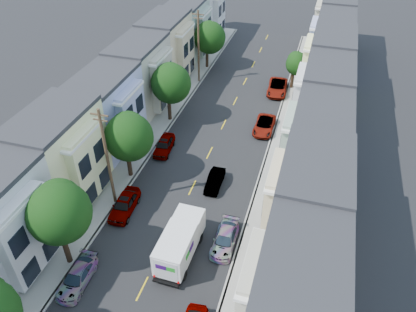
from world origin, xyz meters
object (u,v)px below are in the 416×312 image
at_px(parked_left_b, 77,277).
at_px(utility_pole_near, 107,159).
at_px(tree_c, 128,137).
at_px(parked_right_c, 264,126).
at_px(utility_pole_far, 199,47).
at_px(fedex_truck, 180,242).
at_px(parked_left_c, 124,205).
at_px(parked_left_d, 164,145).
at_px(parked_right_d, 277,88).
at_px(tree_b, 58,213).
at_px(parked_right_b, 225,239).
at_px(tree_far_r, 297,64).
at_px(tree_d, 170,84).
at_px(lead_sedan, 215,181).
at_px(tree_e, 209,38).

bearing_deg(parked_left_b, utility_pole_near, 96.51).
bearing_deg(tree_c, utility_pole_near, -89.97).
bearing_deg(parked_right_c, utility_pole_far, 138.48).
height_order(fedex_truck, parked_left_c, fedex_truck).
distance_m(utility_pole_far, parked_left_d, 17.60).
bearing_deg(parked_left_d, parked_right_c, 30.25).
distance_m(utility_pole_far, parked_right_c, 15.57).
xyz_separation_m(fedex_truck, parked_right_d, (3.17, 30.16, -0.89)).
distance_m(tree_b, parked_right_d, 35.48).
relative_size(parked_left_c, parked_right_b, 1.10).
distance_m(tree_far_r, utility_pole_near, 30.87).
relative_size(tree_d, fedex_truck, 1.20).
relative_size(tree_d, utility_pole_far, 0.73).
height_order(tree_b, tree_far_r, tree_b).
xyz_separation_m(fedex_truck, parked_right_c, (3.17, 20.34, -0.97)).
relative_size(parked_left_c, parked_right_c, 0.98).
relative_size(utility_pole_near, parked_left_d, 2.26).
height_order(parked_right_b, parked_right_d, parked_right_d).
relative_size(tree_b, lead_sedan, 2.12).
bearing_deg(lead_sedan, utility_pole_near, -150.63).
xyz_separation_m(tree_c, parked_right_d, (11.20, 21.98, -4.06)).
distance_m(tree_c, tree_e, 26.98).
height_order(tree_d, fedex_truck, tree_d).
relative_size(parked_left_d, parked_right_b, 1.03).
xyz_separation_m(parked_left_c, parked_left_d, (0.00, 9.79, -0.05)).
relative_size(tree_c, parked_right_d, 1.32).
bearing_deg(utility_pole_far, parked_right_b, -68.22).
bearing_deg(parked_right_c, tree_b, -115.70).
xyz_separation_m(tree_b, utility_pole_far, (0.00, 33.34, -0.44)).
distance_m(tree_e, parked_left_d, 22.36).
bearing_deg(tree_far_r, tree_b, -110.55).
distance_m(tree_c, parked_right_b, 13.39).
distance_m(utility_pole_far, parked_right_b, 30.52).
height_order(utility_pole_near, parked_left_c, utility_pole_near).
bearing_deg(utility_pole_far, tree_far_r, 8.02).
relative_size(fedex_truck, parked_right_d, 1.13).
xyz_separation_m(utility_pole_far, parked_left_b, (1.40, -34.89, -4.52)).
height_order(tree_c, parked_left_d, tree_c).
bearing_deg(tree_far_r, parked_left_c, -112.39).
relative_size(tree_c, tree_d, 0.98).
relative_size(tree_e, parked_right_d, 1.30).
bearing_deg(utility_pole_near, tree_b, -90.02).
xyz_separation_m(tree_b, lead_sedan, (8.33, 12.29, -4.97)).
xyz_separation_m(tree_b, utility_pole_near, (0.00, 7.34, -0.44)).
distance_m(tree_d, parked_right_c, 12.04).
distance_m(tree_b, tree_far_r, 37.64).
height_order(tree_c, parked_right_d, tree_c).
height_order(tree_d, parked_right_d, tree_d).
bearing_deg(lead_sedan, parked_right_d, 80.87).
xyz_separation_m(tree_c, fedex_truck, (8.03, -8.18, -3.17)).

